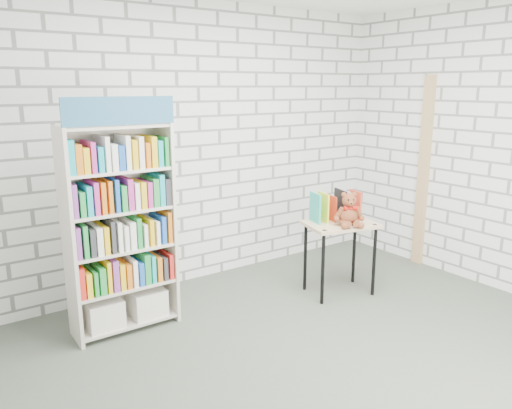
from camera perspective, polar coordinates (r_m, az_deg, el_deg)
ground at (r=3.97m, az=8.88°, el=-16.75°), size 4.50×4.50×0.00m
room_shell at (r=3.45m, az=9.96°, el=9.85°), size 4.52×4.02×2.81m
bookshelf at (r=4.17m, az=-15.26°, el=-2.58°), size 0.85×0.33×1.91m
display_table at (r=4.86m, az=9.62°, el=-3.20°), size 0.75×0.60×0.71m
table_books at (r=4.89m, az=9.08°, el=-0.21°), size 0.50×0.31×0.27m
teddy_bear at (r=4.73m, az=10.59°, el=-0.87°), size 0.30×0.29×0.31m
door_trim at (r=5.83m, az=18.59°, el=3.48°), size 0.05×0.12×2.10m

